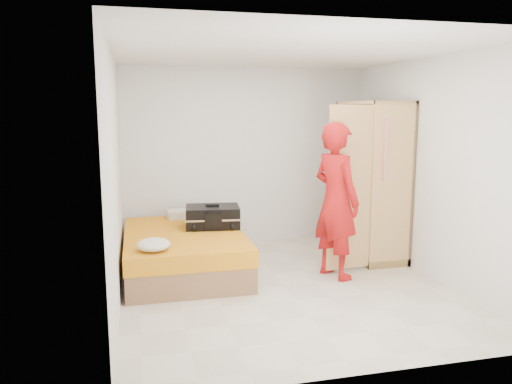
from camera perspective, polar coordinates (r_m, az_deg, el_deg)
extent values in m
plane|color=beige|center=(5.81, 3.16, -10.67)|extent=(4.00, 4.00, 0.00)
plane|color=white|center=(5.49, 3.41, 15.74)|extent=(4.00, 4.00, 0.00)
cube|color=white|center=(7.43, -1.17, 4.05)|extent=(3.60, 0.02, 2.60)
cube|color=white|center=(3.66, 12.33, -1.74)|extent=(3.60, 0.02, 2.60)
cube|color=white|center=(5.28, -15.80, 1.50)|extent=(0.02, 4.00, 2.60)
cube|color=white|center=(6.26, 19.28, 2.52)|extent=(0.02, 4.00, 2.60)
cube|color=#8B5D3F|center=(6.32, -8.19, -7.63)|extent=(1.40, 2.00, 0.30)
cube|color=orange|center=(6.26, -8.25, -5.44)|extent=(1.42, 2.02, 0.20)
cube|color=tan|center=(7.04, 15.03, 1.39)|extent=(0.04, 1.20, 2.10)
cube|color=tan|center=(6.41, 15.36, 0.61)|extent=(0.58, 0.04, 2.10)
cube|color=tan|center=(7.44, 11.08, 1.95)|extent=(0.58, 0.04, 2.10)
cube|color=tan|center=(6.85, 13.39, 9.88)|extent=(0.58, 1.20, 0.04)
cube|color=tan|center=(7.12, 12.76, -6.66)|extent=(0.58, 1.20, 0.10)
cube|color=tan|center=(7.07, 10.02, 1.60)|extent=(0.04, 0.59, 2.00)
cube|color=tan|center=(6.14, 10.67, 0.40)|extent=(0.59, 0.11, 2.00)
cylinder|color=#B2B2B7|center=(6.85, 13.33, 8.55)|extent=(0.02, 1.10, 0.02)
imported|color=#B81C0B|center=(5.97, 9.13, -0.99)|extent=(0.66, 0.79, 1.85)
cube|color=black|center=(6.43, -4.99, -2.81)|extent=(0.72, 0.55, 0.27)
cube|color=black|center=(6.40, -5.01, -1.50)|extent=(0.18, 0.07, 0.03)
ellipsoid|color=white|center=(5.46, -11.63, -5.92)|extent=(0.36, 0.36, 0.14)
cube|color=white|center=(7.06, -7.71, -2.44)|extent=(0.61, 0.34, 0.11)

